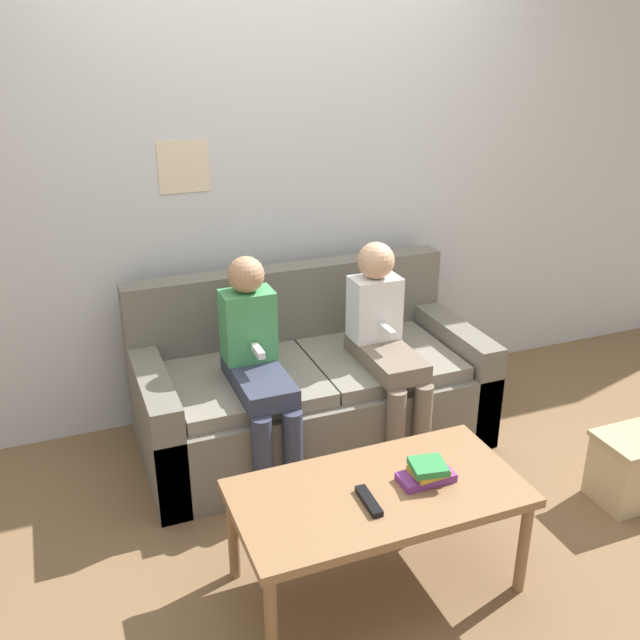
# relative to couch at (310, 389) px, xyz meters

# --- Properties ---
(ground_plane) EXTENTS (10.00, 10.00, 0.00)m
(ground_plane) POSITION_rel_couch_xyz_m (0.00, -0.53, -0.28)
(ground_plane) COLOR brown
(wall_back) EXTENTS (8.00, 0.07, 2.60)m
(wall_back) POSITION_rel_couch_xyz_m (-0.00, 0.50, 1.02)
(wall_back) COLOR silver
(wall_back) RESTS_ON ground_plane
(couch) EXTENTS (1.71, 0.81, 0.85)m
(couch) POSITION_rel_couch_xyz_m (0.00, 0.00, 0.00)
(couch) COLOR #6B665B
(couch) RESTS_ON ground_plane
(coffee_table) EXTENTS (1.07, 0.55, 0.44)m
(coffee_table) POSITION_rel_couch_xyz_m (-0.14, -1.07, 0.11)
(coffee_table) COLOR #8E6642
(coffee_table) RESTS_ON ground_plane
(person_left) EXTENTS (0.24, 0.56, 1.05)m
(person_left) POSITION_rel_couch_xyz_m (-0.33, -0.20, 0.31)
(person_left) COLOR #33384C
(person_left) RESTS_ON ground_plane
(person_right) EXTENTS (0.24, 0.56, 1.04)m
(person_right) POSITION_rel_couch_xyz_m (0.32, -0.20, 0.31)
(person_right) COLOR #756656
(person_right) RESTS_ON ground_plane
(tv_remote) EXTENTS (0.05, 0.17, 0.02)m
(tv_remote) POSITION_rel_couch_xyz_m (-0.21, -1.14, 0.17)
(tv_remote) COLOR black
(tv_remote) RESTS_ON coffee_table
(book_stack) EXTENTS (0.21, 0.14, 0.08)m
(book_stack) POSITION_rel_couch_xyz_m (0.05, -1.09, 0.19)
(book_stack) COLOR #7A3389
(book_stack) RESTS_ON coffee_table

